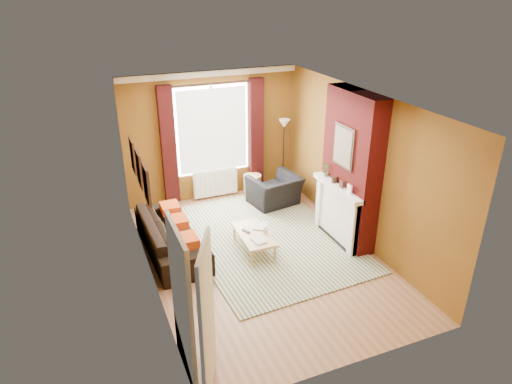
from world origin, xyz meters
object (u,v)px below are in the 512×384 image
(sofa, at_px, (171,235))
(wicker_stool, at_px, (253,185))
(armchair, at_px, (274,191))
(floor_lamp, at_px, (284,135))
(coffee_table, at_px, (254,235))

(sofa, height_order, wicker_stool, sofa)
(armchair, distance_m, floor_lamp, 1.27)
(sofa, height_order, armchair, armchair)
(coffee_table, bearing_deg, sofa, 159.63)
(wicker_stool, xyz_separation_m, floor_lamp, (0.75, 0.00, 1.09))
(armchair, bearing_deg, floor_lamp, -138.95)
(coffee_table, bearing_deg, floor_lamp, 55.13)
(wicker_stool, height_order, floor_lamp, floor_lamp)
(wicker_stool, bearing_deg, coffee_table, -111.25)
(sofa, relative_size, armchair, 2.22)
(coffee_table, relative_size, floor_lamp, 0.63)
(armchair, height_order, coffee_table, armchair)
(wicker_stool, bearing_deg, armchair, -64.95)
(armchair, xyz_separation_m, wicker_stool, (-0.28, 0.59, -0.08))
(coffee_table, distance_m, floor_lamp, 2.88)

